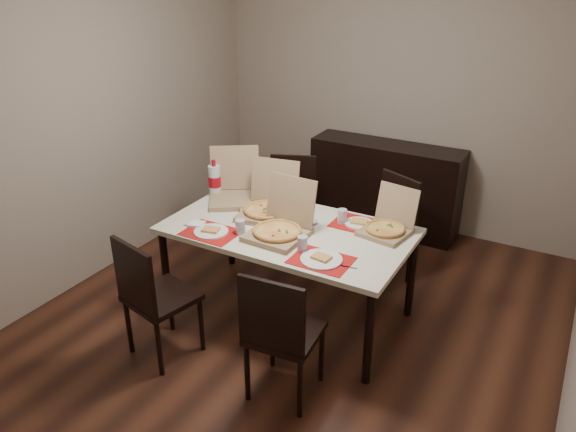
% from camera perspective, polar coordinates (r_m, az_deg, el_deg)
% --- Properties ---
extents(ground, '(3.80, 4.00, 0.02)m').
position_cam_1_polar(ground, '(4.54, 1.46, -9.87)').
color(ground, '#442214').
rests_on(ground, ground).
extents(room_walls, '(3.84, 4.02, 2.62)m').
position_cam_1_polar(room_walls, '(4.20, 4.56, 13.21)').
color(room_walls, gray).
rests_on(room_walls, ground).
extents(sideboard, '(1.50, 0.40, 0.90)m').
position_cam_1_polar(sideboard, '(5.78, 9.81, 2.95)').
color(sideboard, black).
rests_on(sideboard, ground).
extents(dining_table, '(1.80, 1.00, 0.75)m').
position_cam_1_polar(dining_table, '(4.19, 0.00, -2.07)').
color(dining_table, beige).
rests_on(dining_table, ground).
extents(chair_near_left, '(0.50, 0.50, 0.93)m').
position_cam_1_polar(chair_near_left, '(3.93, -13.63, -7.73)').
color(chair_near_left, black).
rests_on(chair_near_left, ground).
extents(chair_near_right, '(0.45, 0.45, 0.93)m').
position_cam_1_polar(chair_near_right, '(3.48, -0.82, -11.64)').
color(chair_near_right, black).
rests_on(chair_near_right, ground).
extents(chair_far_left, '(0.55, 0.55, 0.93)m').
position_cam_1_polar(chair_far_left, '(5.17, 0.38, 1.37)').
color(chair_far_left, black).
rests_on(chair_far_left, ground).
extents(chair_far_right, '(0.56, 0.56, 0.93)m').
position_cam_1_polar(chair_far_right, '(4.82, 10.12, -0.90)').
color(chair_far_right, black).
rests_on(chair_far_right, ground).
extents(setting_near_left, '(0.49, 0.30, 0.11)m').
position_cam_1_polar(setting_near_left, '(4.12, -7.27, -1.39)').
color(setting_near_left, '#BB0C0C').
rests_on(setting_near_left, dining_table).
extents(setting_near_right, '(0.46, 0.30, 0.11)m').
position_cam_1_polar(setting_near_right, '(3.75, 2.93, -4.02)').
color(setting_near_right, '#BB0C0C').
rests_on(setting_near_right, dining_table).
extents(setting_far_left, '(0.51, 0.30, 0.11)m').
position_cam_1_polar(setting_far_left, '(4.62, -2.64, 1.84)').
color(setting_far_left, '#BB0C0C').
rests_on(setting_far_left, dining_table).
extents(setting_far_right, '(0.49, 0.30, 0.11)m').
position_cam_1_polar(setting_far_right, '(4.24, 6.75, -0.54)').
color(setting_far_right, '#BB0C0C').
rests_on(setting_far_right, dining_table).
extents(napkin_loose, '(0.15, 0.16, 0.02)m').
position_cam_1_polar(napkin_loose, '(4.13, 0.04, -1.30)').
color(napkin_loose, white).
rests_on(napkin_loose, dining_table).
extents(pizza_box_center, '(0.41, 0.45, 0.39)m').
position_cam_1_polar(pizza_box_center, '(4.02, -0.86, -1.25)').
color(pizza_box_center, '#8F7453').
rests_on(pizza_box_center, dining_table).
extents(pizza_box_right, '(0.37, 0.40, 0.32)m').
position_cam_1_polar(pizza_box_right, '(4.13, 10.05, -1.02)').
color(pizza_box_right, '#8F7453').
rests_on(pizza_box_right, dining_table).
extents(pizza_box_left, '(0.58, 0.59, 0.41)m').
position_cam_1_polar(pizza_box_left, '(4.63, -5.40, 2.39)').
color(pizza_box_left, '#8F7453').
rests_on(pizza_box_left, dining_table).
extents(pizza_box_extra, '(0.46, 0.49, 0.39)m').
position_cam_1_polar(pizza_box_extra, '(4.35, -2.07, 0.88)').
color(pizza_box_extra, '#8F7453').
rests_on(pizza_box_extra, dining_table).
extents(faina_plate, '(0.22, 0.22, 0.03)m').
position_cam_1_polar(faina_plate, '(4.41, -3.56, 0.55)').
color(faina_plate, black).
rests_on(faina_plate, dining_table).
extents(dip_bowl, '(0.14, 0.14, 0.03)m').
position_cam_1_polar(dip_bowl, '(4.22, 2.20, -0.64)').
color(dip_bowl, white).
rests_on(dip_bowl, dining_table).
extents(soda_bottle, '(0.10, 0.10, 0.31)m').
position_cam_1_polar(soda_bottle, '(4.72, -7.46, 3.59)').
color(soda_bottle, silver).
rests_on(soda_bottle, dining_table).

